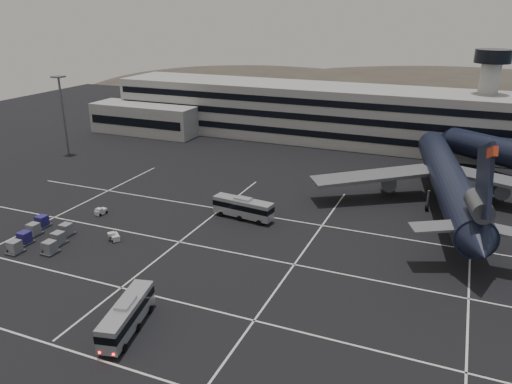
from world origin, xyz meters
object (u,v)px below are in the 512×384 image
at_px(trijet_main, 449,180).
at_px(tug_a, 101,211).
at_px(bus_near, 127,314).
at_px(uld_cluster, 41,236).
at_px(bus_far, 243,207).

bearing_deg(trijet_main, tug_a, -165.72).
bearing_deg(bus_near, uld_cluster, 139.91).
bearing_deg(bus_near, tug_a, 121.31).
relative_size(bus_near, uld_cluster, 0.93).
bearing_deg(uld_cluster, trijet_main, 33.72).
xyz_separation_m(trijet_main, uld_cluster, (-54.79, -36.58, -4.34)).
relative_size(trijet_main, uld_cluster, 5.14).
bearing_deg(bus_far, uld_cluster, 135.42).
distance_m(bus_near, tug_a, 34.39).
bearing_deg(bus_far, bus_near, -171.63).
distance_m(trijet_main, tug_a, 59.12).
xyz_separation_m(bus_near, tug_a, (-23.76, 24.83, -1.41)).
height_order(bus_near, bus_far, bus_far).
distance_m(trijet_main, bus_far, 35.21).
bearing_deg(uld_cluster, bus_near, -27.65).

